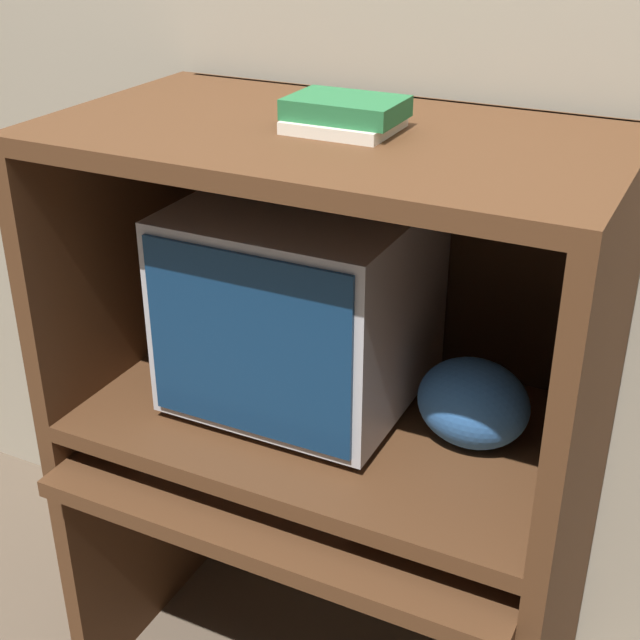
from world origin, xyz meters
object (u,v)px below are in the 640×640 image
at_px(mouse, 396,518).
at_px(book_stack, 345,114).
at_px(keyboard, 255,479).
at_px(snack_bag, 473,403).
at_px(crt_monitor, 303,302).

distance_m(mouse, book_stack, 0.74).
height_order(keyboard, mouse, mouse).
bearing_deg(snack_bag, crt_monitor, 177.60).
bearing_deg(mouse, book_stack, 140.08).
relative_size(keyboard, book_stack, 2.44).
bearing_deg(keyboard, snack_bag, 26.86).
height_order(mouse, snack_bag, snack_bag).
xyz_separation_m(mouse, book_stack, (-0.19, 0.16, 0.70)).
relative_size(keyboard, snack_bag, 2.20).
bearing_deg(mouse, keyboard, -178.15).
xyz_separation_m(keyboard, snack_bag, (0.38, 0.19, 0.17)).
distance_m(mouse, snack_bag, 0.26).
bearing_deg(crt_monitor, mouse, -33.65).
xyz_separation_m(keyboard, book_stack, (0.11, 0.17, 0.70)).
bearing_deg(snack_bag, book_stack, -174.93).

